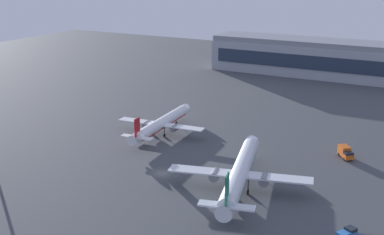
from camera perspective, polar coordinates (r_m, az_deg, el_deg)
The scene contains 5 objects.
ground_plane at distance 128.98m, azimuth -3.37°, elevation -6.20°, with size 416.00×416.00×0.00m, color #424449.
airplane_near_gate at distance 118.83m, azimuth 5.33°, elevation -6.17°, with size 33.00×42.06×10.95m.
airplane_far_stand at distance 156.13m, azimuth -3.43°, elevation -0.67°, with size 27.99×35.92×9.21m.
catering_truck at distance 144.01m, azimuth 16.67°, elevation -3.72°, with size 5.25×5.94×3.05m.
cargo_loader at distance 103.89m, azimuth 16.83°, elevation -12.27°, with size 3.69×4.57×2.25m.
Camera 1 is at (63.20, -100.41, 50.60)m, focal length 48.06 mm.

